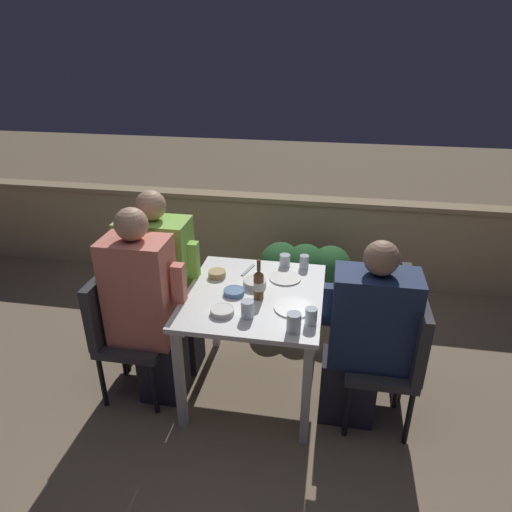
% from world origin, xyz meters
% --- Properties ---
extents(ground_plane, '(16.00, 16.00, 0.00)m').
position_xyz_m(ground_plane, '(0.00, 0.00, 0.00)').
color(ground_plane, '#847056').
extents(parapet_wall, '(9.00, 0.18, 0.82)m').
position_xyz_m(parapet_wall, '(0.00, 1.60, 0.42)').
color(parapet_wall, tan).
rests_on(parapet_wall, ground_plane).
extents(dining_table, '(0.83, 0.91, 0.73)m').
position_xyz_m(dining_table, '(0.00, 0.00, 0.63)').
color(dining_table, white).
rests_on(dining_table, ground_plane).
extents(planter_hedge, '(0.76, 0.47, 0.59)m').
position_xyz_m(planter_hedge, '(0.24, 1.04, 0.33)').
color(planter_hedge, brown).
rests_on(planter_hedge, ground_plane).
extents(chair_left_near, '(0.41, 0.41, 0.85)m').
position_xyz_m(chair_left_near, '(-0.82, -0.16, 0.51)').
color(chair_left_near, '#333338').
rests_on(chair_left_near, ground_plane).
extents(person_coral_top, '(0.48, 0.26, 1.30)m').
position_xyz_m(person_coral_top, '(-0.63, -0.16, 0.65)').
color(person_coral_top, '#282833').
rests_on(person_coral_top, ground_plane).
extents(chair_left_far, '(0.41, 0.41, 0.85)m').
position_xyz_m(chair_left_far, '(-0.83, 0.15, 0.51)').
color(chair_left_far, '#333338').
rests_on(chair_left_far, ground_plane).
extents(person_green_blouse, '(0.51, 0.26, 1.30)m').
position_xyz_m(person_green_blouse, '(-0.64, 0.15, 0.65)').
color(person_green_blouse, '#282833').
rests_on(person_green_blouse, ground_plane).
extents(chair_right_near, '(0.41, 0.41, 0.85)m').
position_xyz_m(chair_right_near, '(0.86, -0.14, 0.51)').
color(chair_right_near, '#333338').
rests_on(chair_right_near, ground_plane).
extents(person_navy_jumper, '(0.52, 0.26, 1.19)m').
position_xyz_m(person_navy_jumper, '(0.67, -0.14, 0.59)').
color(person_navy_jumper, '#282833').
rests_on(person_navy_jumper, ground_plane).
extents(chair_right_far, '(0.41, 0.41, 0.85)m').
position_xyz_m(chair_right_far, '(0.83, 0.15, 0.51)').
color(chair_right_far, '#333338').
rests_on(chair_right_far, ground_plane).
extents(beer_bottle, '(0.06, 0.06, 0.25)m').
position_xyz_m(beer_bottle, '(0.04, -0.05, 0.83)').
color(beer_bottle, brown).
rests_on(beer_bottle, dining_table).
extents(plate_0, '(0.21, 0.21, 0.01)m').
position_xyz_m(plate_0, '(0.16, 0.22, 0.74)').
color(plate_0, silver).
rests_on(plate_0, dining_table).
extents(plate_1, '(0.22, 0.22, 0.01)m').
position_xyz_m(plate_1, '(0.25, -0.13, 0.74)').
color(plate_1, white).
rests_on(plate_1, dining_table).
extents(bowl_0, '(0.11, 0.11, 0.04)m').
position_xyz_m(bowl_0, '(-0.27, 0.17, 0.75)').
color(bowl_0, tan).
rests_on(bowl_0, dining_table).
extents(bowl_1, '(0.13, 0.13, 0.03)m').
position_xyz_m(bowl_1, '(-0.12, -0.03, 0.75)').
color(bowl_1, '#4C709E').
rests_on(bowl_1, dining_table).
extents(bowl_2, '(0.15, 0.15, 0.04)m').
position_xyz_m(bowl_2, '(-0.01, 0.09, 0.75)').
color(bowl_2, beige).
rests_on(bowl_2, dining_table).
extents(bowl_3, '(0.14, 0.14, 0.03)m').
position_xyz_m(bowl_3, '(-0.14, -0.25, 0.75)').
color(bowl_3, silver).
rests_on(bowl_3, dining_table).
extents(glass_cup_0, '(0.07, 0.07, 0.10)m').
position_xyz_m(glass_cup_0, '(0.01, -0.26, 0.78)').
color(glass_cup_0, silver).
rests_on(glass_cup_0, dining_table).
extents(glass_cup_1, '(0.07, 0.07, 0.08)m').
position_xyz_m(glass_cup_1, '(0.14, 0.39, 0.77)').
color(glass_cup_1, silver).
rests_on(glass_cup_1, dining_table).
extents(glass_cup_2, '(0.07, 0.07, 0.10)m').
position_xyz_m(glass_cup_2, '(0.36, -0.27, 0.78)').
color(glass_cup_2, silver).
rests_on(glass_cup_2, dining_table).
extents(glass_cup_3, '(0.08, 0.08, 0.11)m').
position_xyz_m(glass_cup_3, '(0.28, -0.35, 0.78)').
color(glass_cup_3, silver).
rests_on(glass_cup_3, dining_table).
extents(glass_cup_4, '(0.06, 0.06, 0.09)m').
position_xyz_m(glass_cup_4, '(0.27, 0.39, 0.78)').
color(glass_cup_4, silver).
rests_on(glass_cup_4, dining_table).
extents(fork_0, '(0.07, 0.17, 0.01)m').
position_xyz_m(fork_0, '(-0.09, 0.29, 0.73)').
color(fork_0, silver).
rests_on(fork_0, dining_table).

